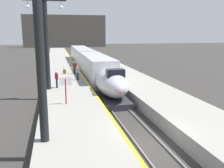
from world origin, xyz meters
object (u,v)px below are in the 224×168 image
object	(u,v)px
passenger_far_waiting	(78,72)
rolling_suitcase	(64,72)
station_column_near	(40,25)
departure_info_board	(66,85)
passenger_near_edge	(74,67)
station_column_mid	(46,35)
passenger_mid_platform	(57,78)
highspeed_train_main	(89,63)

from	to	relation	value
passenger_far_waiting	rolling_suitcase	bearing A→B (deg)	105.84
station_column_near	departure_info_board	xyz separation A→B (m)	(1.36, 6.66, -4.32)
passenger_far_waiting	rolling_suitcase	size ratio (longest dim) A/B	1.72
rolling_suitcase	passenger_near_edge	bearing A→B (deg)	-10.03
passenger_far_waiting	passenger_near_edge	bearing A→B (deg)	89.93
rolling_suitcase	departure_info_board	world-z (taller)	departure_info_board
passenger_far_waiting	station_column_mid	bearing A→B (deg)	-127.21
passenger_mid_platform	departure_info_board	bearing A→B (deg)	-84.29
passenger_far_waiting	rolling_suitcase	world-z (taller)	passenger_far_waiting
passenger_mid_platform	passenger_far_waiting	world-z (taller)	same
station_column_near	station_column_mid	bearing A→B (deg)	90.25
station_column_near	passenger_far_waiting	world-z (taller)	station_column_near
rolling_suitcase	highspeed_train_main	bearing A→B (deg)	46.89
passenger_near_edge	passenger_mid_platform	size ratio (longest dim) A/B	1.00
station_column_near	passenger_mid_platform	size ratio (longest dim) A/B	5.66
highspeed_train_main	passenger_near_edge	distance (m)	5.22
station_column_mid	departure_info_board	distance (m)	6.98
departure_info_board	station_column_mid	bearing A→B (deg)	103.91
station_column_mid	rolling_suitcase	distance (m)	10.45
passenger_mid_platform	passenger_far_waiting	size ratio (longest dim) A/B	1.00
station_column_mid	passenger_far_waiting	size ratio (longest dim) A/B	5.17
passenger_mid_platform	passenger_far_waiting	bearing A→B (deg)	57.28
passenger_mid_platform	rolling_suitcase	world-z (taller)	passenger_mid_platform
highspeed_train_main	passenger_mid_platform	bearing A→B (deg)	-111.78
station_column_near	passenger_near_edge	size ratio (longest dim) A/B	5.66
passenger_near_edge	rolling_suitcase	world-z (taller)	passenger_near_edge
station_column_near	station_column_mid	world-z (taller)	station_column_near
passenger_near_edge	passenger_far_waiting	distance (m)	4.46
rolling_suitcase	departure_info_board	bearing A→B (deg)	-91.97
highspeed_train_main	rolling_suitcase	distance (m)	5.86
passenger_mid_platform	station_column_mid	bearing A→B (deg)	-149.99
passenger_near_edge	passenger_mid_platform	world-z (taller)	same
passenger_near_edge	departure_info_board	distance (m)	14.56
passenger_far_waiting	departure_info_board	world-z (taller)	departure_info_board
highspeed_train_main	passenger_far_waiting	bearing A→B (deg)	-106.49
highspeed_train_main	rolling_suitcase	world-z (taller)	highspeed_train_main
rolling_suitcase	departure_info_board	distance (m)	14.73
passenger_mid_platform	passenger_near_edge	bearing A→B (deg)	73.46
passenger_near_edge	passenger_far_waiting	xyz separation A→B (m)	(-0.01, -4.46, 0.00)
passenger_near_edge	station_column_mid	bearing A→B (deg)	-110.42
passenger_mid_platform	rolling_suitcase	distance (m)	8.62
highspeed_train_main	passenger_near_edge	bearing A→B (deg)	-120.49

